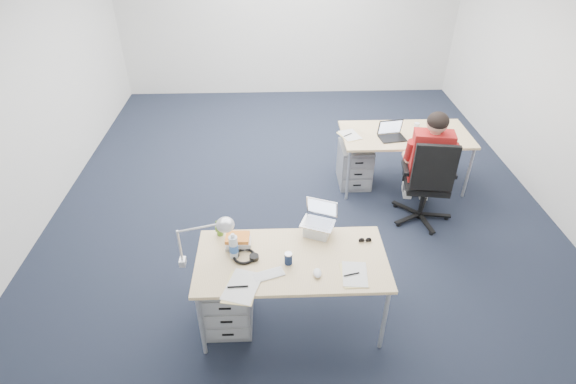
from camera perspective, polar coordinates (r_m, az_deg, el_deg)
The scene contains 24 objects.
floor at distance 5.78m, azimuth 1.39°, elevation -0.45°, with size 7.00×7.00×0.00m, color black.
room at distance 5.00m, azimuth 1.67°, elevation 15.88°, with size 6.02×7.02×2.80m.
desk_near at distance 3.81m, azimuth 0.46°, elevation -8.98°, with size 1.60×0.80×0.73m.
desk_far at distance 5.87m, azimuth 14.67°, elevation 6.78°, with size 1.60×0.80×0.73m.
office_chair at distance 5.43m, azimuth 16.83°, elevation -0.68°, with size 0.79×0.79×1.11m.
seated_person at distance 5.40m, azimuth 17.17°, elevation 3.60°, with size 0.48×0.79×1.35m.
drawer_pedestal_near at distance 4.12m, azimuth -7.52°, elevation -13.30°, with size 0.40×0.50×0.55m, color gray.
drawer_pedestal_far at distance 5.96m, azimuth 8.47°, elevation 3.50°, with size 0.40×0.50×0.55m, color gray.
silver_laptop at distance 3.95m, azimuth 3.82°, elevation -3.57°, with size 0.28×0.22×0.30m, color silver, non-canonical shape.
wireless_keyboard at distance 3.64m, azimuth -2.51°, elevation -10.43°, with size 0.25×0.10×0.01m, color white.
computer_mouse at distance 3.64m, azimuth 3.75°, elevation -10.24°, with size 0.07×0.11×0.04m, color white.
headphones at distance 3.80m, azimuth -5.58°, elevation -8.03°, with size 0.25×0.19×0.04m, color black, non-canonical shape.
can_koozie at distance 3.71m, azimuth 0.04°, elevation -8.43°, with size 0.06×0.06×0.11m, color #162345.
water_bottle at distance 3.75m, azimuth -6.94°, elevation -6.76°, with size 0.08×0.08×0.24m, color silver.
bear_figurine at distance 4.01m, azimuth -8.68°, elevation -4.49°, with size 0.08×0.06×0.16m, color #3D741F, non-canonical shape.
book_stack at distance 3.90m, azimuth -6.35°, elevation -6.18°, with size 0.22×0.16×0.10m, color silver.
cordless_phone at distance 3.83m, azimuth -7.06°, elevation -6.69°, with size 0.04×0.03×0.15m, color black.
papers_left at distance 3.56m, azimuth -6.00°, elevation -11.99°, with size 0.24×0.34×0.01m, color #F9E190.
papers_right at distance 3.68m, azimuth 8.35°, elevation -10.40°, with size 0.20×0.28×0.01m, color #F9E190.
sunglasses at distance 3.99m, azimuth 9.76°, elevation -6.07°, with size 0.11×0.05×0.03m, color black, non-canonical shape.
desk_lamp at distance 3.65m, azimuth -11.42°, elevation -6.19°, with size 0.42×0.15×0.48m, color silver, non-canonical shape.
dark_laptop at distance 5.64m, azimuth 13.24°, elevation 7.60°, with size 0.31×0.30×0.22m, color black, non-canonical shape.
far_cup at distance 5.96m, azimuth 16.01°, elevation 8.00°, with size 0.07×0.07×0.09m, color white.
far_papers at distance 5.66m, azimuth 7.80°, elevation 7.11°, with size 0.20×0.29×0.01m, color white.
Camera 1 is at (-0.32, -4.72, 3.31)m, focal length 28.00 mm.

